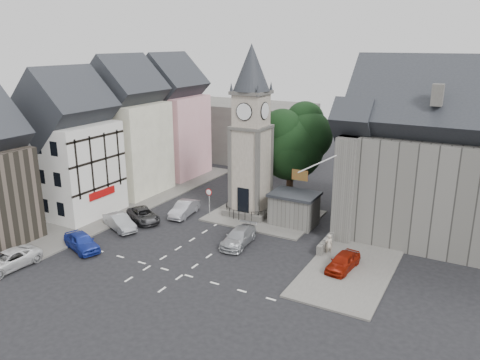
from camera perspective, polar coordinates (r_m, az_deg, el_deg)
The scene contains 24 objects.
ground at distance 40.00m, azimuth -4.08°, elevation -7.69°, with size 120.00×120.00×0.00m, color black.
pavement_west at distance 51.54m, azimuth -12.18°, elevation -2.30°, with size 6.00×30.00×0.14m, color #595651.
pavement_east at distance 42.57m, azimuth 15.85°, elevation -6.66°, with size 6.00×26.00×0.14m, color #595651.
central_island at distance 45.73m, azimuth 2.96°, elevation -4.37°, with size 10.00×8.00×0.16m, color #595651.
road_markings at distance 35.98m, azimuth -8.91°, elevation -10.76°, with size 20.00×8.00×0.01m, color silver.
clock_tower at distance 44.17m, azimuth 1.35°, elevation 5.75°, with size 4.86×4.86×16.25m.
stone_shelter at distance 43.54m, azimuth 6.61°, elevation -3.50°, with size 4.30×3.30×3.08m.
town_tree at distance 48.02m, azimuth 6.25°, elevation 5.14°, with size 7.20×7.20×10.80m.
warning_sign_post at distance 45.13m, azimuth -3.81°, elevation -2.05°, with size 0.70×0.19×2.85m.
terrace_pink at distance 59.33m, azimuth -8.46°, elevation 6.85°, with size 8.10×7.60×12.80m.
terrace_cream at distance 53.30m, azimuth -13.66°, elevation 5.47°, with size 8.10×7.60×12.80m.
terrace_tudor at distance 47.92m, azimuth -20.04°, elevation 3.24°, with size 8.10×7.60×12.00m.
backdrop_west at distance 67.83m, azimuth 0.16°, elevation 6.02°, with size 20.00×10.00×8.00m, color #4C4944.
east_building at distance 42.94m, azimuth 22.09°, elevation 1.67°, with size 14.40×11.40×12.60m.
east_boundary_wall at distance 44.84m, azimuth 13.01°, elevation -4.72°, with size 0.40×16.00×0.90m, color #5E5C56.
flagpole at distance 37.72m, azimuth 9.34°, elevation 1.91°, with size 3.68×0.10×2.74m.
car_west_blue at distance 40.55m, azimuth -18.74°, elevation -7.13°, with size 1.69×4.20×1.43m, color navy.
car_west_silver at distance 43.82m, azimuth -14.46°, elevation -4.99°, with size 1.48×4.23×1.39m, color #909397.
car_west_grey at distance 45.29m, azimuth -11.70°, elevation -4.20°, with size 2.03×4.41×1.23m, color #272729.
car_island_silver at distance 46.07m, azimuth -6.82°, elevation -3.49°, with size 1.48×4.25×1.40m, color #9B9CA3.
car_island_east at distance 39.40m, azimuth -0.15°, elevation -6.97°, with size 1.88×4.62×1.34m, color #A2A5AA.
car_east_red at distance 36.12m, azimuth 12.45°, elevation -9.70°, with size 1.55×3.85×1.31m, color maroon.
van_sw_white at distance 39.47m, azimuth -26.43°, elevation -8.78°, with size 2.22×4.81×1.34m, color silver.
pedestrian at distance 38.23m, azimuth 10.76°, elevation -7.74°, with size 0.63×0.41×1.72m, color #ADA18F.
Camera 1 is at (20.04, -30.49, 16.38)m, focal length 35.00 mm.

